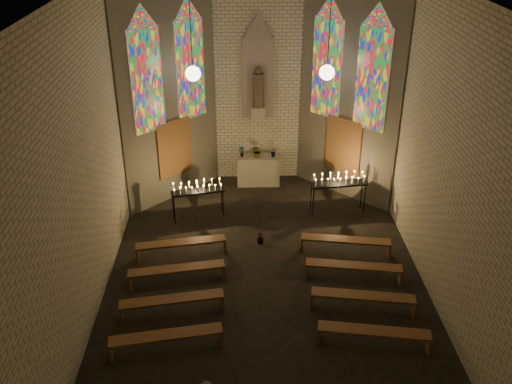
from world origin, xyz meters
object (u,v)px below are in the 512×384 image
altar (258,170)px  votive_stand_left (197,189)px  aisle_flower_pot (260,238)px  votive_stand_right (339,181)px

altar → votive_stand_left: bearing=-130.0°
aisle_flower_pot → votive_stand_right: (2.42, 1.68, 0.89)m
aisle_flower_pot → votive_stand_left: 2.47m
altar → votive_stand_right: (2.35, -2.02, 0.57)m
aisle_flower_pot → votive_stand_right: 3.08m
votive_stand_left → votive_stand_right: 4.23m
altar → votive_stand_left: votive_stand_left is taller
altar → aisle_flower_pot: 3.71m
altar → votive_stand_right: votive_stand_right is taller
votive_stand_left → altar: bearing=37.6°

